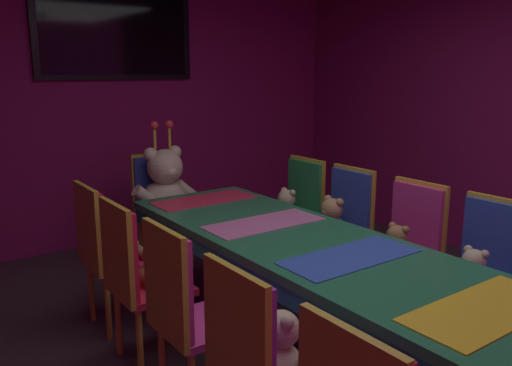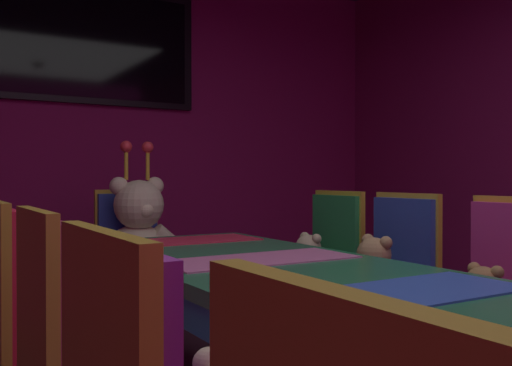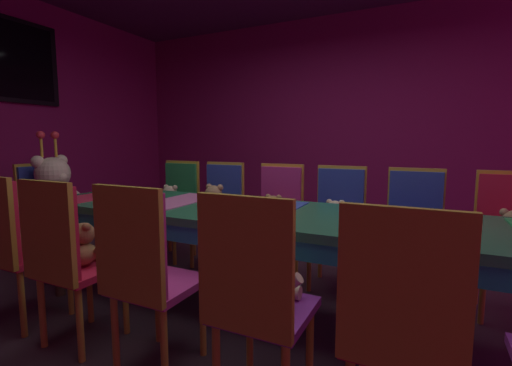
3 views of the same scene
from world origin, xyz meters
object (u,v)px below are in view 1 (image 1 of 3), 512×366
object	(u,v)px
banquet_table	(350,272)
teddy_left_2	(282,349)
teddy_left_4	(155,267)
teddy_left_5	(123,239)
teddy_right_3	(396,248)
chair_left_2	(253,359)
chair_left_5	(101,243)
teddy_right_5	(286,209)
chair_right_5	(299,205)
teddy_right_4	(331,222)
teddy_right_2	(472,275)
king_teddy_bear	(166,187)
chair_right_3	(410,241)
chair_left_4	(131,268)
wall_tv	(116,31)
chair_right_4	(345,219)
chair_left_3	(181,302)
throne_chair	(158,198)
chair_right_2	(487,265)

from	to	relation	value
banquet_table	teddy_left_2	bearing A→B (deg)	-156.11
teddy_left_4	teddy_left_5	distance (m)	0.53
banquet_table	teddy_right_3	distance (m)	0.74
chair_left_2	chair_left_5	world-z (taller)	same
teddy_right_5	chair_right_5	bearing A→B (deg)	-180.00
chair_left_2	teddy_right_4	xyz separation A→B (m)	(1.54, 1.18, 0.00)
teddy_right_2	king_teddy_bear	bearing A→B (deg)	-74.31
teddy_right_4	king_teddy_bear	xyz separation A→B (m)	(-0.70, 1.28, 0.12)
teddy_left_5	teddy_right_4	world-z (taller)	teddy_right_4
teddy_left_4	banquet_table	bearing A→B (deg)	-50.95
teddy_right_3	teddy_left_2	bearing A→B (deg)	22.48
chair_left_2	chair_left_5	xyz separation A→B (m)	(0.01, 1.71, 0.00)
chair_right_3	king_teddy_bear	size ratio (longest dim) A/B	1.20
banquet_table	teddy_right_4	xyz separation A→B (m)	(0.70, 0.88, -0.06)
chair_left_4	teddy_left_5	bearing A→B (deg)	73.15
chair_left_5	teddy_right_4	world-z (taller)	chair_left_5
teddy_left_5	teddy_right_4	size ratio (longest dim) A/B	0.98
chair_left_2	chair_right_3	bearing A→B (deg)	18.90
wall_tv	teddy_left_5	bearing A→B (deg)	-111.95
chair_left_2	teddy_right_3	size ratio (longest dim) A/B	3.41
chair_right_4	wall_tv	size ratio (longest dim) A/B	0.64
chair_left_3	chair_right_3	xyz separation A→B (m)	(1.66, -0.05, 0.00)
teddy_left_2	king_teddy_bear	world-z (taller)	king_teddy_bear
teddy_left_4	teddy_right_4	size ratio (longest dim) A/B	0.80
chair_right_5	throne_chair	distance (m)	1.25
chair_left_4	chair_right_4	xyz separation A→B (m)	(1.69, 0.01, 0.00)
teddy_left_4	chair_left_2	bearing A→B (deg)	-96.54
chair_left_2	king_teddy_bear	distance (m)	2.60
chair_left_3	king_teddy_bear	xyz separation A→B (m)	(0.83, 1.84, 0.13)
teddy_left_2	chair_right_3	size ratio (longest dim) A/B	0.33
chair_right_3	teddy_right_5	size ratio (longest dim) A/B	3.15
king_teddy_bear	chair_right_4	bearing A→B (deg)	33.53
teddy_left_2	throne_chair	world-z (taller)	throne_chair
teddy_left_5	chair_right_4	xyz separation A→B (m)	(1.53, -0.53, -0.00)
chair_right_4	teddy_right_3	bearing A→B (deg)	75.56
chair_right_5	teddy_right_5	world-z (taller)	chair_right_5
chair_left_5	chair_right_3	size ratio (longest dim) A/B	1.00
teddy_left_4	king_teddy_bear	size ratio (longest dim) A/B	0.34
teddy_left_2	king_teddy_bear	bearing A→B (deg)	74.20
chair_left_2	chair_left_4	bearing A→B (deg)	90.35
chair_left_2	teddy_right_4	distance (m)	1.94
teddy_left_2	teddy_left_4	distance (m)	1.18
throne_chair	chair_right_2	bearing A→B (deg)	17.63
teddy_right_3	wall_tv	xyz separation A→B (m)	(-0.69, 2.84, 1.47)
chair_right_2	teddy_right_5	bearing A→B (deg)	-85.62
chair_left_5	chair_right_3	distance (m)	2.02
chair_left_2	teddy_left_2	world-z (taller)	chair_left_2
teddy_right_2	chair_right_4	world-z (taller)	chair_right_4
chair_right_5	chair_left_2	bearing A→B (deg)	45.40
teddy_left_2	chair_left_5	xyz separation A→B (m)	(-0.14, 1.71, 0.01)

